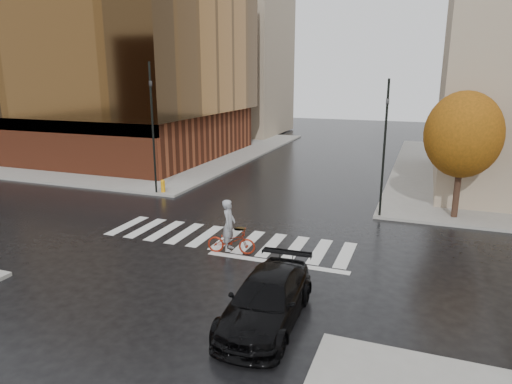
# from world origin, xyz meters

# --- Properties ---
(ground) EXTENTS (120.00, 120.00, 0.00)m
(ground) POSITION_xyz_m (0.00, 0.00, 0.00)
(ground) COLOR black
(ground) RESTS_ON ground
(sidewalk_nw) EXTENTS (30.00, 30.00, 0.15)m
(sidewalk_nw) POSITION_xyz_m (-21.00, 21.00, 0.07)
(sidewalk_nw) COLOR gray
(sidewalk_nw) RESTS_ON ground
(crosswalk) EXTENTS (12.00, 3.00, 0.01)m
(crosswalk) POSITION_xyz_m (0.00, 0.50, 0.01)
(crosswalk) COLOR silver
(crosswalk) RESTS_ON ground
(office_glass) EXTENTS (27.00, 19.00, 16.00)m
(office_glass) POSITION_xyz_m (-22.00, 17.99, 8.28)
(office_glass) COLOR maroon
(office_glass) RESTS_ON sidewalk_nw
(building_nw_far) EXTENTS (14.00, 12.00, 20.00)m
(building_nw_far) POSITION_xyz_m (-16.00, 37.00, 10.15)
(building_nw_far) COLOR tan
(building_nw_far) RESTS_ON sidewalk_nw
(tree_ne_a) EXTENTS (3.80, 3.80, 6.50)m
(tree_ne_a) POSITION_xyz_m (10.00, 7.40, 4.46)
(tree_ne_a) COLOR #311F16
(tree_ne_a) RESTS_ON sidewalk_ne
(sedan) EXTENTS (2.25, 5.18, 1.48)m
(sedan) POSITION_xyz_m (4.13, -5.74, 0.74)
(sedan) COLOR black
(sedan) RESTS_ON ground
(cyclist) EXTENTS (2.16, 1.06, 2.35)m
(cyclist) POSITION_xyz_m (0.85, -1.00, 0.80)
(cyclist) COLOR maroon
(cyclist) RESTS_ON ground
(traffic_light_nw) EXTENTS (0.25, 0.23, 7.99)m
(traffic_light_nw) POSITION_xyz_m (-7.47, 6.30, 4.78)
(traffic_light_nw) COLOR black
(traffic_light_nw) RESTS_ON sidewalk_nw
(traffic_light_ne) EXTENTS (0.19, 0.21, 7.06)m
(traffic_light_ne) POSITION_xyz_m (6.30, 6.30, 4.15)
(traffic_light_ne) COLOR black
(traffic_light_ne) RESTS_ON sidewalk_ne
(fire_hydrant) EXTENTS (0.29, 0.29, 0.81)m
(fire_hydrant) POSITION_xyz_m (-7.09, 6.50, 0.59)
(fire_hydrant) COLOR orange
(fire_hydrant) RESTS_ON sidewalk_nw
(manhole) EXTENTS (0.62, 0.62, 0.01)m
(manhole) POSITION_xyz_m (0.04, 2.00, 0.01)
(manhole) COLOR #3F3016
(manhole) RESTS_ON ground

